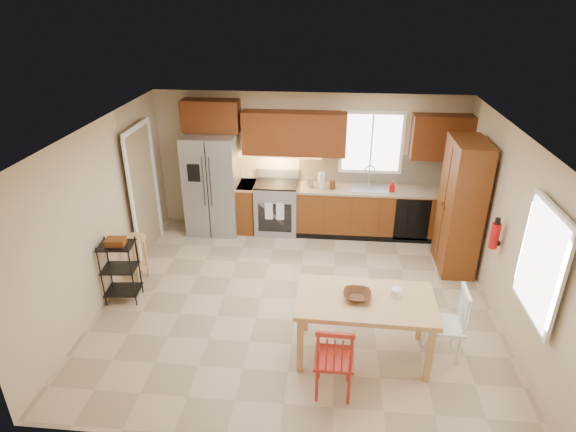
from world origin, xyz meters
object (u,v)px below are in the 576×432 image
Objects in this scene: refrigerator at (213,184)px; table_bowl at (357,299)px; pantry at (461,207)px; utility_cart at (121,271)px; fire_extinguisher at (495,236)px; bar_stool at (137,258)px; range_stove at (277,208)px; dining_table at (363,327)px; chair_red at (334,357)px; table_jar at (396,294)px; soap_bottle at (392,186)px; chair_white at (444,324)px.

refrigerator reaches higher than table_bowl.
pantry is 2.23× the size of utility_cart.
fire_extinguisher is 0.38× the size of utility_cart.
utility_cart is at bearing -85.84° from bar_stool.
dining_table is at bearing -66.20° from range_stove.
bar_stool is at bearing 146.95° from chair_red.
utility_cart is (-3.73, 0.73, -0.36)m from table_jar.
dining_table is (1.43, -3.24, -0.06)m from range_stove.
table_bowl is at bearing -19.31° from bar_stool.
table_bowl reaches higher than dining_table.
soap_bottle is 0.27× the size of bar_stool.
dining_table is 3.66m from bar_stool.
fire_extinguisher is 2.50× the size of table_jar.
chair_red reaches higher than table_bowl.
chair_red is (-0.95, -3.80, -0.52)m from soap_bottle.
table_bowl is 0.47× the size of bar_stool.
table_bowl is 0.47m from table_jar.
range_stove is 0.97× the size of chair_white.
table_jar is at bearing -119.14° from pantry.
range_stove is at bearing 47.09° from bar_stool.
bar_stool is (-3.38, 1.42, -0.04)m from dining_table.
dining_table is 2.30× the size of bar_stool.
chair_white is at bearing -124.91° from fire_extinguisher.
table_jar is at bearing -60.38° from range_stove.
refrigerator is 5.06× the size of fire_extinguisher.
pantry is 2.20× the size of chair_white.
pantry is 2.35m from chair_white.
dining_table is (2.58, -3.18, -0.51)m from refrigerator.
refrigerator is 4.25m from table_jar.
refrigerator is 3.18m from soap_bottle.
pantry is 6.39× the size of table_bowl.
chair_white is 4.54m from bar_stool.
pantry reaches higher than chair_white.
fire_extinguisher is (4.33, -1.98, 0.19)m from refrigerator.
table_bowl is (-0.10, 0.00, 0.41)m from dining_table.
table_jar is (1.78, -3.13, 0.37)m from range_stove.
pantry is at bearing 10.45° from utility_cart.
refrigerator is 2.01m from bar_stool.
range_stove reaches higher than dining_table.
dining_table is 1.70× the size of chair_white.
pantry is 3.52m from chair_red.
refrigerator is 4.73m from chair_white.
table_jar is at bearing -141.82° from fire_extinguisher.
utility_cart is (-3.03, 1.48, -0.01)m from chair_red.
pantry reaches higher than range_stove.
soap_bottle is at bearing 77.27° from chair_red.
refrigerator is 4.76m from fire_extinguisher.
chair_red is 1.00× the size of chair_white.
chair_red is 2.90× the size of table_bowl.
bar_stool is (-3.98, -1.73, -0.64)m from soap_bottle.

